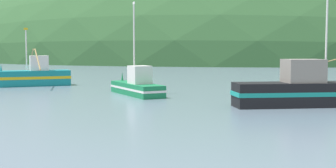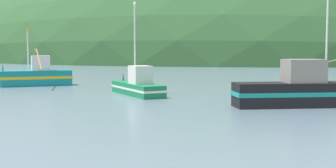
% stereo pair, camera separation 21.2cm
% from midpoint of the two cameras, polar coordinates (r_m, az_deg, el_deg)
% --- Properties ---
extents(hill_far_center, '(195.38, 156.31, 72.52)m').
position_cam_midpoint_polar(hill_far_center, '(163.59, 9.52, 3.24)').
color(hill_far_center, '#2D562D').
rests_on(hill_far_center, ground).
extents(hill_far_right, '(141.87, 113.49, 76.41)m').
position_cam_midpoint_polar(hill_far_right, '(207.98, 1.24, 3.58)').
color(hill_far_right, '#47703D').
rests_on(hill_far_right, ground).
extents(fishing_boat_black, '(11.42, 3.75, 7.70)m').
position_cam_midpoint_polar(fishing_boat_black, '(29.76, 18.79, -0.84)').
color(fishing_boat_black, black).
rests_on(fishing_boat_black, ground).
extents(fishing_boat_green, '(4.85, 6.83, 7.20)m').
position_cam_midpoint_polar(fishing_boat_green, '(35.08, -3.65, -0.24)').
color(fishing_boat_green, '#197A47').
rests_on(fishing_boat_green, ground).
extents(fishing_boat_teal, '(6.85, 10.26, 5.53)m').
position_cam_midpoint_polar(fishing_boat_teal, '(45.15, -16.08, 0.98)').
color(fishing_boat_teal, '#147F84').
rests_on(fishing_boat_teal, ground).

